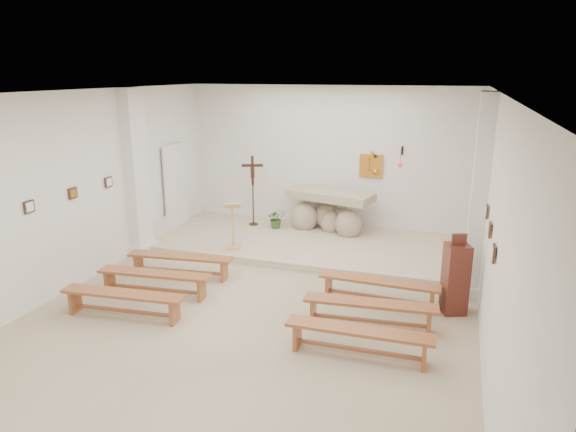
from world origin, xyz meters
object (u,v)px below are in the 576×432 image
(bench_right_front, at_px, (379,286))
(bench_right_second, at_px, (370,308))
(lectern, at_px, (233,225))
(bench_left_second, at_px, (154,278))
(crucifix_stand, at_px, (253,186))
(bench_left_front, at_px, (180,261))
(altar, at_px, (329,214))
(donation_pedestal, at_px, (455,278))
(bench_left_third, at_px, (123,299))
(bench_right_third, at_px, (359,336))

(bench_right_front, bearing_deg, bench_right_second, -88.08)
(bench_right_second, bearing_deg, lectern, 139.76)
(bench_left_second, bearing_deg, crucifix_stand, 81.31)
(bench_right_front, bearing_deg, bench_left_front, -178.08)
(altar, bearing_deg, bench_right_second, -54.80)
(bench_left_second, relative_size, bench_right_second, 1.00)
(donation_pedestal, distance_m, bench_right_front, 1.24)
(bench_right_front, relative_size, bench_left_third, 0.99)
(altar, bearing_deg, bench_right_third, -58.34)
(bench_right_third, bearing_deg, bench_left_front, 153.40)
(altar, relative_size, bench_left_front, 1.04)
(lectern, bearing_deg, bench_right_second, -53.99)
(bench_right_second, relative_size, bench_right_third, 1.01)
(crucifix_stand, height_order, bench_left_third, crucifix_stand)
(bench_right_front, bearing_deg, altar, 118.89)
(donation_pedestal, relative_size, bench_left_front, 0.66)
(altar, bearing_deg, bench_left_second, -102.80)
(crucifix_stand, bearing_deg, bench_right_front, -63.16)
(lectern, height_order, bench_left_second, lectern)
(altar, height_order, bench_right_second, altar)
(bench_right_third, bearing_deg, bench_right_front, 88.74)
(crucifix_stand, relative_size, bench_left_front, 0.83)
(lectern, relative_size, donation_pedestal, 0.76)
(bench_left_second, xyz_separation_m, bench_left_third, (0.00, -0.90, 0.00))
(lectern, relative_size, bench_right_second, 0.50)
(crucifix_stand, xyz_separation_m, donation_pedestal, (4.78, -3.14, -0.55))
(bench_left_third, bearing_deg, altar, 62.54)
(lectern, bearing_deg, bench_left_second, -119.91)
(bench_right_front, bearing_deg, bench_left_second, -164.76)
(donation_pedestal, relative_size, bench_left_second, 0.66)
(bench_right_front, height_order, bench_left_second, same)
(lectern, distance_m, donation_pedestal, 4.75)
(lectern, bearing_deg, bench_right_front, -42.33)
(bench_right_third, bearing_deg, bench_left_second, 165.42)
(bench_left_front, bearing_deg, bench_right_second, -19.75)
(altar, height_order, crucifix_stand, crucifix_stand)
(lectern, bearing_deg, bench_left_third, -116.92)
(bench_left_front, relative_size, bench_right_third, 1.01)
(donation_pedestal, relative_size, bench_right_front, 0.66)
(bench_right_front, height_order, bench_right_third, same)
(bench_right_second, bearing_deg, bench_left_front, 161.48)
(altar, xyz_separation_m, bench_right_third, (1.70, -5.14, -0.23))
(bench_left_second, bearing_deg, bench_left_third, -95.74)
(crucifix_stand, xyz_separation_m, bench_right_third, (3.58, -4.99, -0.82))
(bench_right_front, distance_m, bench_left_second, 3.89)
(donation_pedestal, xyz_separation_m, bench_right_second, (-1.21, -0.95, -0.27))
(lectern, xyz_separation_m, donation_pedestal, (4.54, -1.39, -0.06))
(lectern, xyz_separation_m, bench_right_front, (3.33, -1.44, -0.34))
(crucifix_stand, bearing_deg, bench_right_second, -70.23)
(donation_pedestal, bearing_deg, lectern, 142.18)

